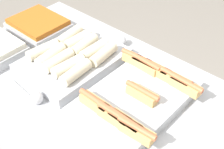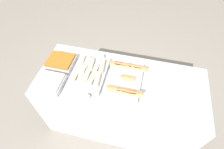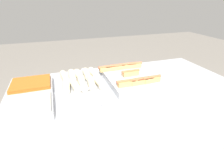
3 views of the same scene
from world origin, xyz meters
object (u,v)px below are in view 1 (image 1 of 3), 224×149
tray_wraps (73,58)px  serving_spoon_far (120,41)px  tray_hotdogs (138,97)px  serving_spoon_near (35,97)px  tray_side_back (39,26)px

tray_wraps → serving_spoon_far: 0.27m
tray_wraps → serving_spoon_far: (0.05, 0.27, -0.02)m
tray_hotdogs → serving_spoon_far: 0.42m
tray_wraps → serving_spoon_near: bearing=-77.5°
tray_hotdogs → serving_spoon_near: 0.42m
serving_spoon_far → tray_side_back: bearing=-154.7°
tray_wraps → tray_hotdogs: bearing=0.5°
tray_side_back → serving_spoon_far: tray_side_back is taller
tray_hotdogs → serving_spoon_far: size_ratio=2.35×
tray_side_back → serving_spoon_near: tray_side_back is taller
tray_wraps → tray_side_back: (-0.35, 0.07, -0.01)m
tray_hotdogs → tray_wraps: size_ratio=1.06×
tray_hotdogs → serving_spoon_near: (-0.32, -0.27, -0.01)m
serving_spoon_near → serving_spoon_far: 0.53m
serving_spoon_far → tray_wraps: bearing=-101.5°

